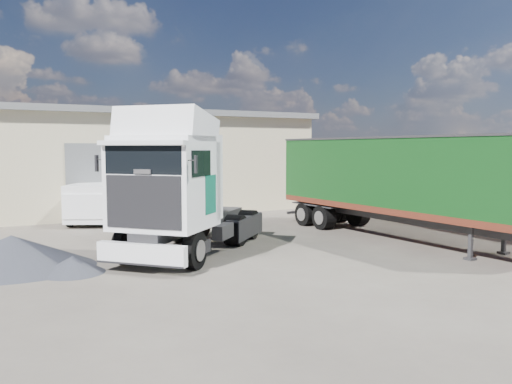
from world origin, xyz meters
name	(u,v)px	position (x,y,z in m)	size (l,w,h in m)	color
ground	(238,258)	(0.00, 0.00, 0.00)	(120.00, 120.00, 0.00)	#292622
warehouse	(14,162)	(-6.00, 16.00, 2.66)	(30.60, 12.60, 5.42)	beige
brick_boundary_wall	(394,190)	(11.50, 6.00, 1.25)	(0.35, 26.00, 2.50)	#964126
tractor_unit	(178,196)	(-1.61, 0.85, 1.91)	(6.46, 6.56, 4.55)	black
box_trailer	(398,177)	(6.70, 0.41, 2.31)	(3.47, 11.58, 3.79)	#2D2D30
panel_van	(98,202)	(-2.69, 9.63, 0.93)	(3.47, 4.76, 1.80)	black
gravel_heap	(9,253)	(-6.32, 1.58, 0.44)	(5.43, 5.36, 0.95)	black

